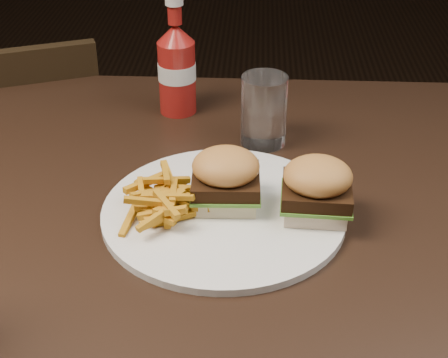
{
  "coord_description": "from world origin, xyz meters",
  "views": [
    {
      "loc": [
        0.13,
        -0.78,
        1.26
      ],
      "look_at": [
        0.09,
        -0.03,
        0.8
      ],
      "focal_mm": 55.0,
      "sensor_mm": 36.0,
      "label": 1
    }
  ],
  "objects_px": {
    "dining_table": "(160,207)",
    "plate": "(224,212)",
    "tumbler": "(264,110)",
    "chair_far": "(24,187)",
    "ketchup_bottle": "(177,78)"
  },
  "relations": [
    {
      "from": "plate",
      "to": "tumbler",
      "type": "height_order",
      "value": "tumbler"
    },
    {
      "from": "dining_table",
      "to": "chair_far",
      "type": "distance_m",
      "value": 0.7
    },
    {
      "from": "chair_far",
      "to": "plate",
      "type": "relative_size",
      "value": 1.13
    },
    {
      "from": "plate",
      "to": "tumbler",
      "type": "bearing_deg",
      "value": 75.87
    },
    {
      "from": "plate",
      "to": "tumbler",
      "type": "xyz_separation_m",
      "value": [
        0.05,
        0.2,
        0.05
      ]
    },
    {
      "from": "chair_far",
      "to": "ketchup_bottle",
      "type": "distance_m",
      "value": 0.59
    },
    {
      "from": "chair_far",
      "to": "tumbler",
      "type": "xyz_separation_m",
      "value": [
        0.53,
        -0.34,
        0.38
      ]
    },
    {
      "from": "plate",
      "to": "tumbler",
      "type": "distance_m",
      "value": 0.21
    },
    {
      "from": "dining_table",
      "to": "tumbler",
      "type": "xyz_separation_m",
      "value": [
        0.14,
        0.16,
        0.08
      ]
    },
    {
      "from": "chair_far",
      "to": "tumbler",
      "type": "distance_m",
      "value": 0.74
    },
    {
      "from": "ketchup_bottle",
      "to": "plate",
      "type": "bearing_deg",
      "value": -73.13
    },
    {
      "from": "dining_table",
      "to": "plate",
      "type": "distance_m",
      "value": 0.1
    },
    {
      "from": "plate",
      "to": "ketchup_bottle",
      "type": "bearing_deg",
      "value": 106.87
    },
    {
      "from": "dining_table",
      "to": "ketchup_bottle",
      "type": "distance_m",
      "value": 0.27
    },
    {
      "from": "chair_far",
      "to": "plate",
      "type": "xyz_separation_m",
      "value": [
        0.48,
        -0.54,
        0.33
      ]
    }
  ]
}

